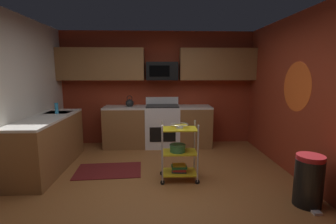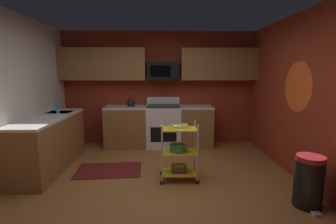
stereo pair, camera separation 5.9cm
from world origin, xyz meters
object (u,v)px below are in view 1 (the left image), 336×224
oven_range (162,125)px  dish_soap_bottle (57,108)px  rolling_cart (179,152)px  trash_can (309,181)px  microwave (162,71)px  mixing_bowl_large (178,148)px  book_stack (179,168)px  kettle (130,103)px  fruit_bowl (179,125)px

oven_range → dish_soap_bottle: size_ratio=5.50×
rolling_cart → trash_can: bearing=-27.6°
oven_range → trash_can: (1.80, -2.64, -0.15)m
microwave → mixing_bowl_large: microwave is taller
book_stack → dish_soap_bottle: 2.51m
book_stack → trash_can: trash_can is taller
rolling_cart → mixing_bowl_large: 0.07m
rolling_cart → dish_soap_bottle: size_ratio=4.57×
mixing_bowl_large → trash_can: bearing=-27.2°
mixing_bowl_large → kettle: (-0.93, 1.82, 0.48)m
oven_range → kettle: (-0.73, -0.00, 0.52)m
microwave → mixing_bowl_large: 2.27m
book_stack → dish_soap_bottle: (-2.19, 0.90, 0.83)m
book_stack → kettle: kettle is taller
microwave → rolling_cart: (0.23, -1.93, -1.25)m
dish_soap_bottle → mixing_bowl_large: bearing=-22.5°
oven_range → rolling_cart: size_ratio=1.20×
fruit_bowl → trash_can: size_ratio=0.41×
fruit_bowl → trash_can: 1.85m
rolling_cart → fruit_bowl: rolling_cart is taller
book_stack → rolling_cart: bearing=180.0°
microwave → mixing_bowl_large: bearing=-83.9°
fruit_bowl → dish_soap_bottle: dish_soap_bottle is taller
kettle → oven_range: bearing=0.3°
mixing_bowl_large → kettle: kettle is taller
mixing_bowl_large → trash_can: 1.80m
microwave → mixing_bowl_large: size_ratio=2.78×
rolling_cart → dish_soap_bottle: dish_soap_bottle is taller
oven_range → dish_soap_bottle: (-1.96, -0.93, 0.54)m
mixing_bowl_large → trash_can: size_ratio=0.38×
kettle → dish_soap_bottle: 1.54m
oven_range → fruit_bowl: (0.23, -1.83, 0.40)m
oven_range → trash_can: oven_range is taller
mixing_bowl_large → book_stack: (0.03, 0.00, -0.33)m
rolling_cart → microwave: bearing=96.8°
oven_range → dish_soap_bottle: 2.24m
fruit_bowl → kettle: (-0.96, 1.82, 0.12)m
microwave → rolling_cart: 2.31m
microwave → book_stack: microwave is taller
fruit_bowl → mixing_bowl_large: fruit_bowl is taller
kettle → dish_soap_bottle: bearing=-143.2°
oven_range → microwave: size_ratio=1.57×
book_stack → kettle: 2.21m
oven_range → trash_can: size_ratio=1.67×
book_stack → dish_soap_bottle: bearing=157.8°
microwave → dish_soap_bottle: size_ratio=3.50×
kettle → dish_soap_bottle: (-1.23, -0.92, 0.02)m
kettle → microwave: bearing=8.5°
rolling_cart → trash_can: (1.57, -0.82, -0.12)m
oven_range → mixing_bowl_large: oven_range is taller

